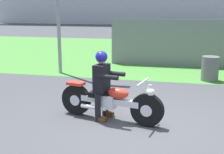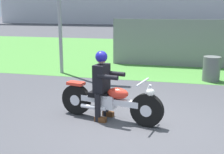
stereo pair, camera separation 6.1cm
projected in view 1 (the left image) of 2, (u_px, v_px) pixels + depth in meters
name	position (u px, v px, depth m)	size (l,w,h in m)	color
ground	(131.00, 126.00, 5.72)	(120.00, 120.00, 0.00)	#424247
grass_verge	(162.00, 53.00, 14.83)	(60.00, 12.00, 0.01)	#478438
motorcycle_lead	(110.00, 101.00, 5.93)	(2.20, 0.76, 0.88)	black
rider_lead	(102.00, 80.00, 5.90)	(0.61, 0.53, 1.41)	black
trash_can	(210.00, 69.00, 9.15)	(0.53, 0.53, 0.76)	#595E5B
fence_segment	(202.00, 44.00, 11.10)	(7.00, 0.06, 1.80)	slate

